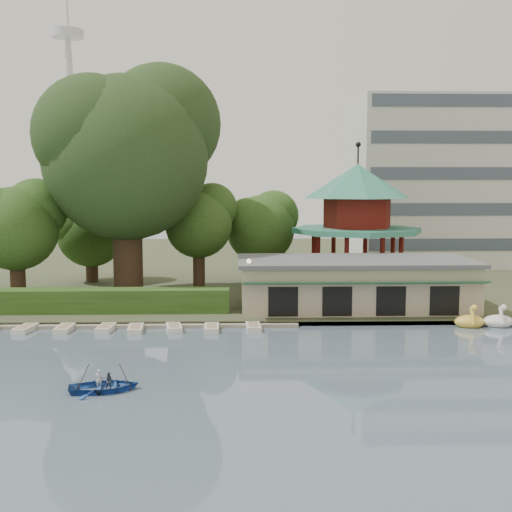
{
  "coord_description": "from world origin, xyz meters",
  "views": [
    {
      "loc": [
        0.61,
        -28.42,
        10.23
      ],
      "look_at": [
        2.0,
        18.0,
        5.0
      ],
      "focal_mm": 45.0,
      "sensor_mm": 36.0,
      "label": 1
    }
  ],
  "objects_px": {
    "pavilion": "(357,213)",
    "big_tree": "(128,146)",
    "boathouse": "(354,283)",
    "dock": "(62,325)",
    "rowboat_with_passengers": "(104,381)"
  },
  "relations": [
    {
      "from": "pavilion",
      "to": "big_tree",
      "type": "xyz_separation_m",
      "value": [
        -20.81,
        -3.77,
        5.99
      ]
    },
    {
      "from": "boathouse",
      "to": "big_tree",
      "type": "height_order",
      "value": "big_tree"
    },
    {
      "from": "pavilion",
      "to": "big_tree",
      "type": "distance_m",
      "value": 21.98
    },
    {
      "from": "boathouse",
      "to": "pavilion",
      "type": "xyz_separation_m",
      "value": [
        2.0,
        10.03,
        5.11
      ]
    },
    {
      "from": "dock",
      "to": "big_tree",
      "type": "bearing_deg",
      "value": 73.85
    },
    {
      "from": "pavilion",
      "to": "boathouse",
      "type": "bearing_deg",
      "value": -101.28
    },
    {
      "from": "big_tree",
      "to": "rowboat_with_passengers",
      "type": "height_order",
      "value": "big_tree"
    },
    {
      "from": "boathouse",
      "to": "big_tree",
      "type": "distance_m",
      "value": 22.72
    },
    {
      "from": "dock",
      "to": "boathouse",
      "type": "height_order",
      "value": "boathouse"
    },
    {
      "from": "dock",
      "to": "boathouse",
      "type": "xyz_separation_m",
      "value": [
        22.0,
        4.77,
        2.25
      ]
    },
    {
      "from": "big_tree",
      "to": "rowboat_with_passengers",
      "type": "xyz_separation_m",
      "value": [
        2.81,
        -25.58,
        -12.98
      ]
    },
    {
      "from": "pavilion",
      "to": "rowboat_with_passengers",
      "type": "height_order",
      "value": "pavilion"
    },
    {
      "from": "boathouse",
      "to": "rowboat_with_passengers",
      "type": "xyz_separation_m",
      "value": [
        -16.0,
        -19.32,
        -1.87
      ]
    },
    {
      "from": "dock",
      "to": "big_tree",
      "type": "distance_m",
      "value": 17.61
    },
    {
      "from": "pavilion",
      "to": "dock",
      "type": "bearing_deg",
      "value": -148.34
    }
  ]
}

